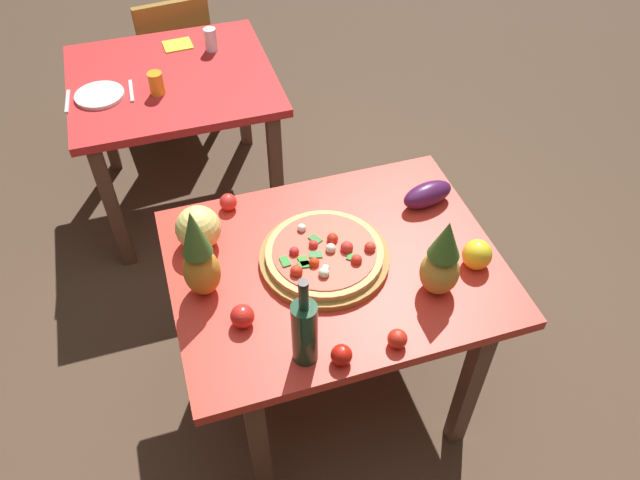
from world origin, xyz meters
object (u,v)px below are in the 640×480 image
(melon, at_px, (198,228))
(drinking_glass_water, at_px, (211,39))
(pizza_board, at_px, (324,258))
(pineapple_right, at_px, (442,261))
(display_table, at_px, (334,281))
(drinking_glass_juice, at_px, (156,83))
(napkin_folded, at_px, (178,45))
(tomato_at_corner, at_px, (228,202))
(bell_pepper, at_px, (477,255))
(tomato_by_bottle, at_px, (397,339))
(dinner_plate, at_px, (100,95))
(tomato_near_board, at_px, (341,355))
(knife_utensil, at_px, (131,91))
(pineapple_left, at_px, (199,258))
(fork_utensil, at_px, (68,101))
(eggplant, at_px, (428,194))
(tomato_beside_pepper, at_px, (242,316))
(pizza, at_px, (325,253))
(dining_chair, at_px, (176,56))
(wine_bottle, at_px, (305,331))
(background_table, at_px, (175,96))

(melon, relative_size, drinking_glass_water, 1.40)
(pizza_board, relative_size, pineapple_right, 1.47)
(display_table, relative_size, drinking_glass_juice, 10.69)
(napkin_folded, bearing_deg, tomato_at_corner, -89.85)
(pineapple_right, height_order, drinking_glass_water, pineapple_right)
(bell_pepper, height_order, drinking_glass_water, drinking_glass_water)
(tomato_by_bottle, distance_m, dinner_plate, 1.81)
(melon, relative_size, tomato_near_board, 2.41)
(display_table, distance_m, knife_utensil, 1.39)
(pineapple_left, distance_m, fork_utensil, 1.33)
(drinking_glass_water, bearing_deg, pineapple_left, -101.35)
(pineapple_left, height_order, napkin_folded, pineapple_left)
(dinner_plate, bearing_deg, tomato_at_corner, -65.67)
(eggplant, xyz_separation_m, dinner_plate, (-1.11, 1.09, -0.04))
(eggplant, bearing_deg, dinner_plate, 135.45)
(eggplant, relative_size, tomato_beside_pepper, 2.66)
(pizza, bearing_deg, display_table, -28.70)
(display_table, height_order, pineapple_right, pineapple_right)
(dining_chair, height_order, tomato_at_corner, dining_chair)
(display_table, bearing_deg, knife_utensil, 113.57)
(eggplant, height_order, tomato_beside_pepper, eggplant)
(pizza, bearing_deg, pineapple_right, -35.81)
(wine_bottle, xyz_separation_m, drinking_glass_juice, (-0.24, 1.55, -0.08))
(tomato_at_corner, xyz_separation_m, drinking_glass_water, (0.15, 1.16, 0.02))
(pizza, relative_size, bell_pepper, 3.67)
(melon, height_order, tomato_near_board, melon)
(pineapple_left, bearing_deg, melon, 84.04)
(bell_pepper, relative_size, tomato_beside_pepper, 1.44)
(pineapple_right, relative_size, napkin_folded, 2.15)
(drinking_glass_juice, distance_m, drinking_glass_water, 0.44)
(pizza_board, height_order, pizza, pizza)
(pizza_board, relative_size, tomato_near_board, 6.82)
(tomato_by_bottle, distance_m, tomato_beside_pepper, 0.48)
(fork_utensil, bearing_deg, tomato_near_board, -61.83)
(melon, xyz_separation_m, tomato_beside_pepper, (0.07, -0.38, -0.04))
(tomato_by_bottle, xyz_separation_m, dinner_plate, (-0.77, 1.64, -0.02))
(background_table, bearing_deg, knife_utensil, -157.00)
(background_table, relative_size, tomato_near_board, 14.70)
(display_table, xyz_separation_m, dinner_plate, (-0.69, 1.27, 0.11))
(melon, xyz_separation_m, dinner_plate, (-0.28, 1.05, -0.07))
(drinking_glass_water, bearing_deg, drinking_glass_juice, -134.31)
(background_table, distance_m, dining_chair, 0.69)
(tomato_near_board, height_order, napkin_folded, tomato_near_board)
(drinking_glass_juice, bearing_deg, tomato_by_bottle, -72.17)
(bell_pepper, bearing_deg, dining_chair, 108.78)
(background_table, relative_size, melon, 6.11)
(pizza, relative_size, pineapple_right, 1.32)
(dinner_plate, bearing_deg, dining_chair, 61.58)
(eggplant, bearing_deg, display_table, -157.07)
(pineapple_right, xyz_separation_m, napkin_folded, (-0.57, 1.83, -0.13))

